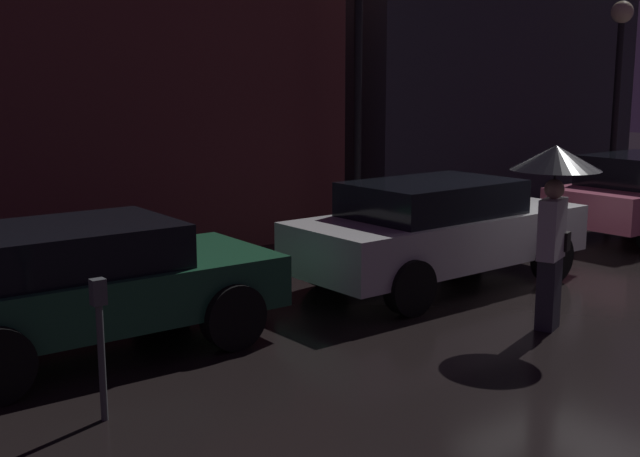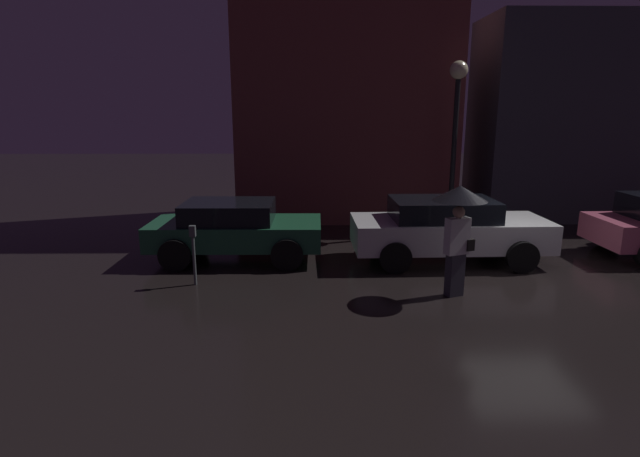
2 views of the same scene
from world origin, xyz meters
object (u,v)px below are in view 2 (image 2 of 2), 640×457
(parked_car_green, at_px, (235,228))
(pedestrian_with_umbrella, at_px, (459,212))
(parking_meter, at_px, (193,248))
(street_lamp_near, at_px, (456,108))
(parked_car_white, at_px, (448,228))

(parked_car_green, xyz_separation_m, pedestrian_with_umbrella, (4.53, -2.45, 0.89))
(parking_meter, relative_size, street_lamp_near, 0.26)
(parked_car_white, xyz_separation_m, pedestrian_with_umbrella, (-0.43, -2.20, 0.85))
(parked_car_white, relative_size, pedestrian_with_umbrella, 2.12)
(parked_car_green, distance_m, street_lamp_near, 6.87)
(pedestrian_with_umbrella, height_order, parking_meter, pedestrian_with_umbrella)
(parked_car_green, distance_m, parked_car_white, 4.96)
(pedestrian_with_umbrella, distance_m, street_lamp_near, 5.44)
(pedestrian_with_umbrella, bearing_deg, street_lamp_near, -124.85)
(parked_car_white, xyz_separation_m, parking_meter, (-5.51, -1.53, -0.02))
(parked_car_white, bearing_deg, pedestrian_with_umbrella, -102.35)
(parking_meter, distance_m, street_lamp_near, 8.12)
(pedestrian_with_umbrella, xyz_separation_m, street_lamp_near, (1.24, 4.96, 1.87))
(parked_car_white, relative_size, parking_meter, 3.64)
(parked_car_green, height_order, parking_meter, parked_car_green)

